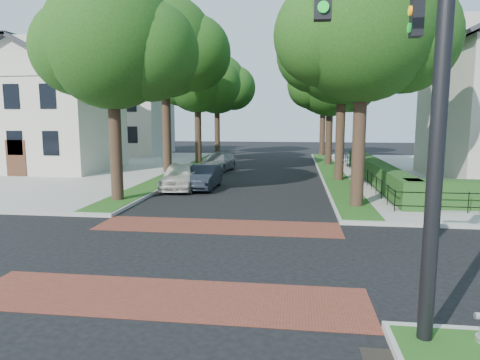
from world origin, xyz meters
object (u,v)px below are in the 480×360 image
(parked_car_middle, at_px, (204,177))
(parked_car_rear, at_px, (218,162))
(traffic_signal, at_px, (424,73))
(parked_car_front, at_px, (180,176))

(parked_car_middle, distance_m, parked_car_rear, 8.16)
(parked_car_rear, bearing_deg, traffic_signal, -64.55)
(parked_car_rear, bearing_deg, parked_car_middle, -77.84)
(parked_car_front, bearing_deg, parked_car_middle, 7.54)
(traffic_signal, relative_size, parked_car_front, 1.77)
(parked_car_middle, xyz_separation_m, parked_car_rear, (-0.69, 8.13, 0.01))
(traffic_signal, xyz_separation_m, parked_car_middle, (-7.19, 15.88, -4.04))
(traffic_signal, xyz_separation_m, parked_car_front, (-8.49, 15.59, -3.94))
(parked_car_front, relative_size, parked_car_rear, 0.98)
(traffic_signal, height_order, parked_car_rear, traffic_signal)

